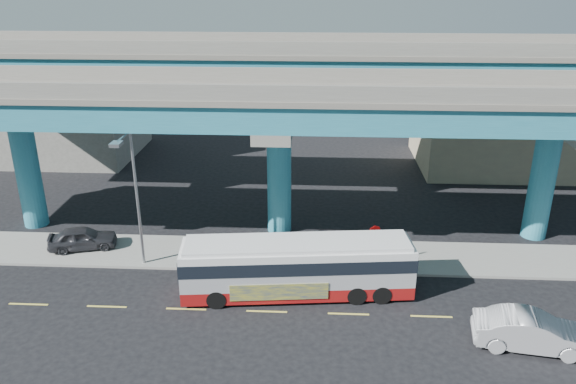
# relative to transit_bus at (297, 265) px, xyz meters

# --- Properties ---
(ground) EXTENTS (120.00, 120.00, 0.00)m
(ground) POSITION_rel_transit_bus_xyz_m (-1.43, -1.43, -1.65)
(ground) COLOR black
(ground) RESTS_ON ground
(sidewalk) EXTENTS (70.00, 4.00, 0.15)m
(sidewalk) POSITION_rel_transit_bus_xyz_m (-1.43, 4.07, -1.57)
(sidewalk) COLOR gray
(sidewalk) RESTS_ON ground
(lane_markings) EXTENTS (58.00, 0.12, 0.01)m
(lane_markings) POSITION_rel_transit_bus_xyz_m (-1.43, -1.73, -1.64)
(lane_markings) COLOR #D8C64C
(lane_markings) RESTS_ON ground
(viaduct) EXTENTS (52.00, 12.40, 11.70)m
(viaduct) POSITION_rel_transit_bus_xyz_m (-1.43, 7.68, 7.49)
(viaduct) COLOR #226D82
(viaduct) RESTS_ON ground
(building_beige) EXTENTS (14.00, 10.23, 7.00)m
(building_beige) POSITION_rel_transit_bus_xyz_m (16.57, 21.55, 1.86)
(building_beige) COLOR tan
(building_beige) RESTS_ON ground
(building_concrete) EXTENTS (12.00, 10.00, 9.00)m
(building_concrete) POSITION_rel_transit_bus_xyz_m (-21.43, 22.57, 2.85)
(building_concrete) COLOR gray
(building_concrete) RESTS_ON ground
(transit_bus) EXTENTS (11.90, 3.75, 3.00)m
(transit_bus) POSITION_rel_transit_bus_xyz_m (0.00, 0.00, 0.00)
(transit_bus) COLOR maroon
(transit_bus) RESTS_ON ground
(sedan) EXTENTS (3.26, 5.54, 1.65)m
(sedan) POSITION_rel_transit_bus_xyz_m (10.47, -3.88, -0.82)
(sedan) COLOR #AAAAAF
(sedan) RESTS_ON ground
(parked_car) EXTENTS (3.57, 4.70, 1.33)m
(parked_car) POSITION_rel_transit_bus_xyz_m (-12.90, 4.12, -0.83)
(parked_car) COLOR #303135
(parked_car) RESTS_ON sidewalk
(street_lamp) EXTENTS (0.50, 2.57, 7.90)m
(street_lamp) POSITION_rel_transit_bus_xyz_m (-8.80, 2.00, 3.63)
(street_lamp) COLOR gray
(street_lamp) RESTS_ON sidewalk
(stop_sign) EXTENTS (0.72, 0.32, 2.55)m
(stop_sign) POSITION_rel_transit_bus_xyz_m (4.11, 2.75, 0.34)
(stop_sign) COLOR gray
(stop_sign) RESTS_ON sidewalk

